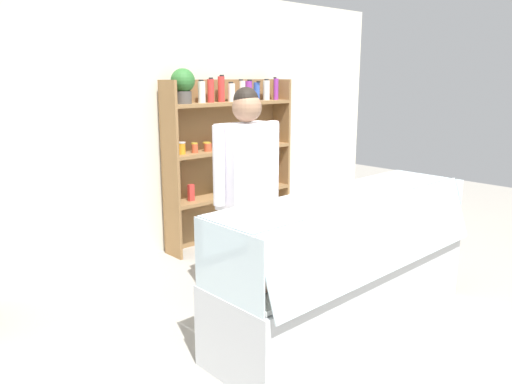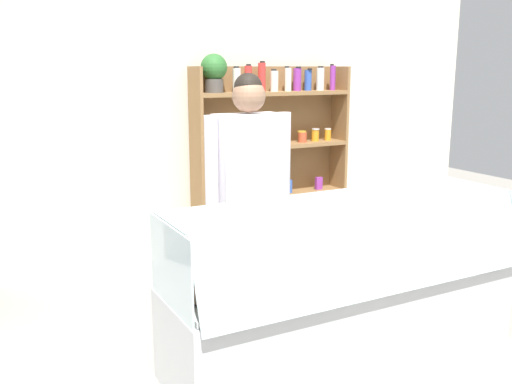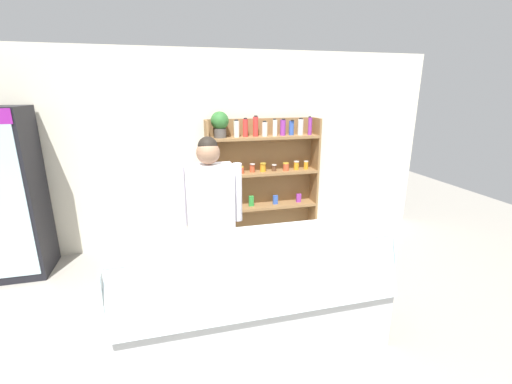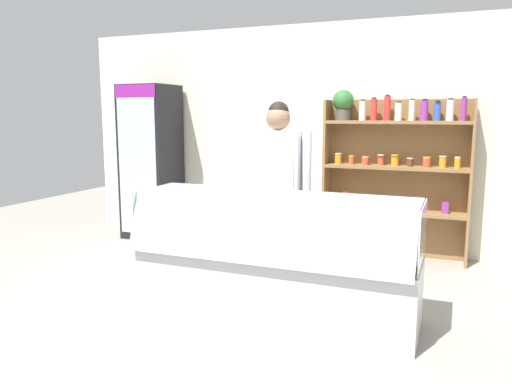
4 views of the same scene
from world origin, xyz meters
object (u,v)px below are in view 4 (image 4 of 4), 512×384
Objects in this scene: drinks_fridge at (151,162)px; shop_clerk at (278,176)px; shelving_unit at (391,164)px; deli_display_case at (273,280)px.

shop_clerk is at bearing -27.70° from drinks_fridge.
shelving_unit is 1.61m from shop_clerk.
drinks_fridge is 0.88× the size of deli_display_case.
drinks_fridge is 3.07m from shelving_unit.
drinks_fridge is 3.20m from deli_display_case.
shelving_unit is at bearing 57.14° from shop_clerk.
shop_clerk is at bearing 107.45° from deli_display_case.
shop_clerk is (-0.87, -1.35, -0.03)m from shelving_unit.
shop_clerk reaches higher than deli_display_case.
drinks_fridge is 1.05× the size of shelving_unit.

